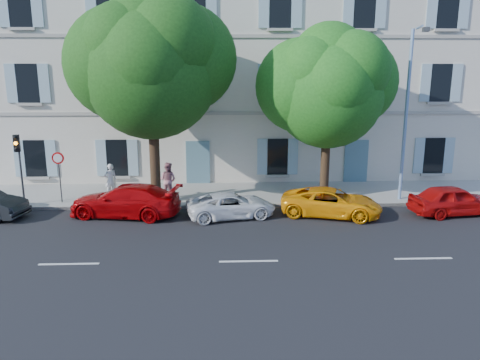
{
  "coord_description": "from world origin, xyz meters",
  "views": [
    {
      "loc": [
        -0.86,
        -18.69,
        6.33
      ],
      "look_at": [
        -0.06,
        2.0,
        1.4
      ],
      "focal_mm": 35.0,
      "sensor_mm": 36.0,
      "label": 1
    }
  ],
  "objects_px": {
    "car_yellow_supercar": "(331,202)",
    "traffic_light": "(18,155)",
    "road_sign": "(59,166)",
    "pedestrian_b": "(168,180)",
    "pedestrian_a": "(111,180)",
    "car_red_coupe": "(125,201)",
    "street_lamp": "(408,106)",
    "car_white_coupe": "(231,205)",
    "tree_left": "(151,71)",
    "tree_right": "(328,93)",
    "car_red_hatchback": "(454,200)"
  },
  "relations": [
    {
      "from": "car_red_coupe",
      "to": "tree_right",
      "type": "height_order",
      "value": "tree_right"
    },
    {
      "from": "road_sign",
      "to": "car_yellow_supercar",
      "type": "bearing_deg",
      "value": -9.44
    },
    {
      "from": "tree_left",
      "to": "traffic_light",
      "type": "height_order",
      "value": "tree_left"
    },
    {
      "from": "car_red_hatchback",
      "to": "tree_right",
      "type": "distance_m",
      "value": 7.37
    },
    {
      "from": "car_yellow_supercar",
      "to": "traffic_light",
      "type": "height_order",
      "value": "traffic_light"
    },
    {
      "from": "car_yellow_supercar",
      "to": "pedestrian_a",
      "type": "distance_m",
      "value": 10.81
    },
    {
      "from": "tree_right",
      "to": "street_lamp",
      "type": "relative_size",
      "value": 1.0
    },
    {
      "from": "car_white_coupe",
      "to": "tree_left",
      "type": "distance_m",
      "value": 6.96
    },
    {
      "from": "tree_left",
      "to": "pedestrian_a",
      "type": "distance_m",
      "value": 5.91
    },
    {
      "from": "traffic_light",
      "to": "pedestrian_b",
      "type": "xyz_separation_m",
      "value": [
        6.58,
        1.08,
        -1.5
      ]
    },
    {
      "from": "car_yellow_supercar",
      "to": "street_lamp",
      "type": "bearing_deg",
      "value": -47.64
    },
    {
      "from": "car_red_coupe",
      "to": "street_lamp",
      "type": "xyz_separation_m",
      "value": [
        12.91,
        1.6,
        3.98
      ]
    },
    {
      "from": "car_yellow_supercar",
      "to": "traffic_light",
      "type": "xyz_separation_m",
      "value": [
        -14.04,
        1.62,
        1.94
      ]
    },
    {
      "from": "traffic_light",
      "to": "road_sign",
      "type": "xyz_separation_m",
      "value": [
        1.6,
        0.45,
        -0.65
      ]
    },
    {
      "from": "traffic_light",
      "to": "pedestrian_a",
      "type": "height_order",
      "value": "traffic_light"
    },
    {
      "from": "street_lamp",
      "to": "road_sign",
      "type": "bearing_deg",
      "value": 179.39
    },
    {
      "from": "street_lamp",
      "to": "tree_right",
      "type": "bearing_deg",
      "value": 176.43
    },
    {
      "from": "traffic_light",
      "to": "pedestrian_b",
      "type": "bearing_deg",
      "value": 9.33
    },
    {
      "from": "car_white_coupe",
      "to": "pedestrian_b",
      "type": "xyz_separation_m",
      "value": [
        -3.04,
        2.76,
        0.5
      ]
    },
    {
      "from": "road_sign",
      "to": "pedestrian_a",
      "type": "xyz_separation_m",
      "value": [
        2.1,
        1.07,
        -0.92
      ]
    },
    {
      "from": "car_yellow_supercar",
      "to": "pedestrian_b",
      "type": "distance_m",
      "value": 7.94
    },
    {
      "from": "car_red_coupe",
      "to": "pedestrian_a",
      "type": "height_order",
      "value": "pedestrian_a"
    },
    {
      "from": "traffic_light",
      "to": "road_sign",
      "type": "bearing_deg",
      "value": 15.56
    },
    {
      "from": "car_red_hatchback",
      "to": "road_sign",
      "type": "relative_size",
      "value": 1.62
    },
    {
      "from": "car_red_coupe",
      "to": "tree_right",
      "type": "bearing_deg",
      "value": 111.77
    },
    {
      "from": "tree_right",
      "to": "road_sign",
      "type": "xyz_separation_m",
      "value": [
        -12.56,
        -0.06,
        -3.37
      ]
    },
    {
      "from": "car_red_coupe",
      "to": "pedestrian_a",
      "type": "distance_m",
      "value": 3.12
    },
    {
      "from": "street_lamp",
      "to": "pedestrian_b",
      "type": "distance_m",
      "value": 11.89
    },
    {
      "from": "traffic_light",
      "to": "pedestrian_b",
      "type": "relative_size",
      "value": 1.86
    },
    {
      "from": "tree_right",
      "to": "traffic_light",
      "type": "distance_m",
      "value": 14.43
    },
    {
      "from": "road_sign",
      "to": "tree_left",
      "type": "bearing_deg",
      "value": -2.26
    },
    {
      "from": "car_yellow_supercar",
      "to": "road_sign",
      "type": "relative_size",
      "value": 1.8
    },
    {
      "from": "car_red_coupe",
      "to": "tree_right",
      "type": "relative_size",
      "value": 0.61
    },
    {
      "from": "car_white_coupe",
      "to": "car_yellow_supercar",
      "type": "relative_size",
      "value": 0.89
    },
    {
      "from": "car_red_hatchback",
      "to": "tree_left",
      "type": "relative_size",
      "value": 0.41
    },
    {
      "from": "car_red_hatchback",
      "to": "pedestrian_a",
      "type": "height_order",
      "value": "pedestrian_a"
    },
    {
      "from": "tree_left",
      "to": "pedestrian_a",
      "type": "xyz_separation_m",
      "value": [
        -2.4,
        1.25,
        -5.25
      ]
    },
    {
      "from": "traffic_light",
      "to": "pedestrian_a",
      "type": "xyz_separation_m",
      "value": [
        3.7,
        1.52,
        -1.57
      ]
    },
    {
      "from": "tree_right",
      "to": "pedestrian_b",
      "type": "distance_m",
      "value": 8.7
    },
    {
      "from": "pedestrian_a",
      "to": "tree_right",
      "type": "bearing_deg",
      "value": 147.23
    },
    {
      "from": "car_red_coupe",
      "to": "street_lamp",
      "type": "bearing_deg",
      "value": 107.57
    },
    {
      "from": "road_sign",
      "to": "pedestrian_b",
      "type": "height_order",
      "value": "road_sign"
    },
    {
      "from": "tree_left",
      "to": "traffic_light",
      "type": "distance_m",
      "value": 7.13
    },
    {
      "from": "car_white_coupe",
      "to": "pedestrian_b",
      "type": "distance_m",
      "value": 4.14
    },
    {
      "from": "pedestrian_a",
      "to": "car_red_hatchback",
      "type": "bearing_deg",
      "value": 141.33
    },
    {
      "from": "car_white_coupe",
      "to": "pedestrian_a",
      "type": "height_order",
      "value": "pedestrian_a"
    },
    {
      "from": "tree_left",
      "to": "car_yellow_supercar",
      "type": "bearing_deg",
      "value": -13.4
    },
    {
      "from": "pedestrian_b",
      "to": "car_white_coupe",
      "type": "bearing_deg",
      "value": 159.19
    },
    {
      "from": "car_white_coupe",
      "to": "car_red_hatchback",
      "type": "bearing_deg",
      "value": -102.39
    },
    {
      "from": "car_white_coupe",
      "to": "car_red_hatchback",
      "type": "xyz_separation_m",
      "value": [
        9.88,
        0.01,
        0.13
      ]
    }
  ]
}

